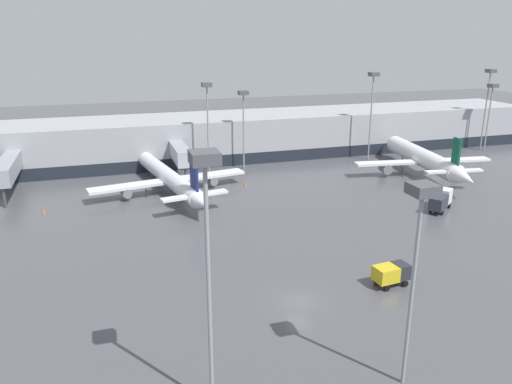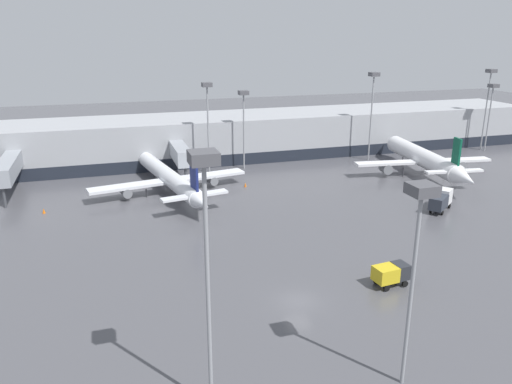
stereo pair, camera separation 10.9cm
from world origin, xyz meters
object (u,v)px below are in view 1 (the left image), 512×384
apron_light_mast_3 (491,97)px  service_truck_1 (441,200)px  service_truck_0 (391,273)px  apron_light_mast_2 (489,87)px  apron_light_mast_4 (207,102)px  apron_light_mast_5 (206,214)px  parked_jet_2 (170,178)px  apron_light_mast_0 (419,228)px  parked_jet_1 (424,158)px  apron_light_mast_7 (243,106)px  traffic_cone_1 (44,211)px  traffic_cone_0 (245,185)px  apron_light_mast_1 (373,91)px

apron_light_mast_3 → service_truck_1: bearing=-138.4°
service_truck_0 → apron_light_mast_2: bearing=36.7°
apron_light_mast_4 → apron_light_mast_5: bearing=-102.0°
apron_light_mast_3 → parked_jet_2: bearing=-171.9°
apron_light_mast_3 → apron_light_mast_0: bearing=-134.6°
parked_jet_2 → apron_light_mast_4: bearing=-50.7°
parked_jet_1 → parked_jet_2: size_ratio=0.98×
apron_light_mast_7 → parked_jet_1: bearing=-25.3°
apron_light_mast_4 → apron_light_mast_2: bearing=0.8°
service_truck_1 → apron_light_mast_4: apron_light_mast_4 is taller
traffic_cone_1 → apron_light_mast_0: size_ratio=0.05×
traffic_cone_0 → apron_light_mast_5: apron_light_mast_5 is taller
apron_light_mast_5 → service_truck_1: bearing=35.9°
apron_light_mast_1 → apron_light_mast_7: size_ratio=1.19×
traffic_cone_0 → apron_light_mast_5: bearing=-108.6°
apron_light_mast_5 → apron_light_mast_7: 66.63m
apron_light_mast_0 → apron_light_mast_5: 14.92m
apron_light_mast_5 → service_truck_0: bearing=28.5°
traffic_cone_1 → apron_light_mast_3: size_ratio=0.05×
parked_jet_1 → traffic_cone_1: size_ratio=44.95×
service_truck_0 → traffic_cone_0: size_ratio=5.14×
apron_light_mast_5 → apron_light_mast_7: bearing=72.1°
apron_light_mast_3 → apron_light_mast_1: bearing=-179.9°
parked_jet_2 → apron_light_mast_0: apron_light_mast_0 is taller
parked_jet_1 → service_truck_0: 46.93m
apron_light_mast_3 → parked_jet_1: bearing=-152.6°
apron_light_mast_1 → apron_light_mast_4: 34.47m
parked_jet_2 → apron_light_mast_1: (43.45, 10.39, 11.82)m
apron_light_mast_3 → traffic_cone_1: bearing=-170.9°
apron_light_mast_2 → parked_jet_1: bearing=-150.6°
parked_jet_1 → apron_light_mast_4: bearing=78.4°
apron_light_mast_5 → apron_light_mast_7: size_ratio=1.24×
parked_jet_2 → apron_light_mast_5: 53.30m
apron_light_mast_0 → apron_light_mast_2: bearing=46.0°
traffic_cone_1 → apron_light_mast_1: bearing=13.3°
service_truck_0 → apron_light_mast_7: size_ratio=0.26×
apron_light_mast_1 → apron_light_mast_3: size_ratio=1.21×
parked_jet_1 → traffic_cone_0: parked_jet_1 is taller
service_truck_1 → apron_light_mast_0: size_ratio=0.37×
apron_light_mast_4 → apron_light_mast_7: bearing=8.3°
service_truck_0 → traffic_cone_1: service_truck_0 is taller
apron_light_mast_3 → apron_light_mast_4: size_ratio=0.88×
service_truck_1 → traffic_cone_0: service_truck_1 is taller
parked_jet_1 → service_truck_1: size_ratio=5.65×
service_truck_1 → apron_light_mast_0: apron_light_mast_0 is taller
apron_light_mast_2 → apron_light_mast_7: (-57.05, 0.16, -2.00)m
apron_light_mast_0 → apron_light_mast_7: (5.84, 65.27, -0.58)m
service_truck_0 → service_truck_1: size_ratio=0.68×
apron_light_mast_0 → apron_light_mast_2: size_ratio=0.89×
service_truck_0 → apron_light_mast_3: size_ratio=0.27×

